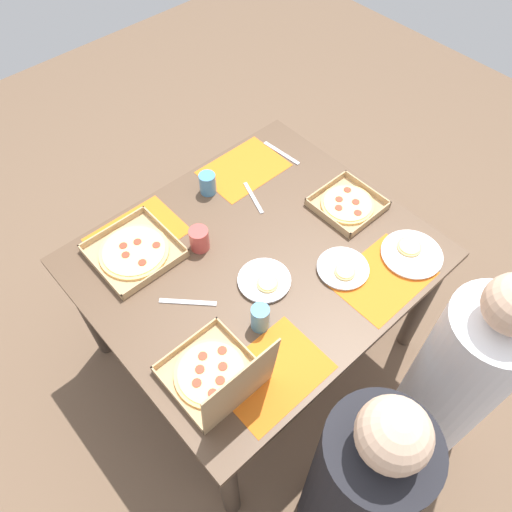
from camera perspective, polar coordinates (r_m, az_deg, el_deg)
ground_plane at (r=2.58m, az=0.00°, el=-9.85°), size 6.00×6.00×0.00m
dining_table at (r=2.03m, az=0.00°, el=-1.81°), size 1.27×1.09×0.74m
placemat_near_left at (r=2.27m, az=-1.40°, el=9.90°), size 0.36×0.26×0.00m
placemat_near_right at (r=2.07m, az=-13.38°, el=2.34°), size 0.36×0.26×0.00m
placemat_far_left at (r=1.94m, az=14.22°, el=-2.45°), size 0.36×0.26×0.00m
placemat_far_right at (r=1.70m, az=1.89°, el=-13.22°), size 0.36×0.26×0.00m
pizza_box_corner_left at (r=2.00m, az=-13.68°, el=0.49°), size 0.31×0.31×0.04m
pizza_box_center at (r=2.14m, az=10.34°, el=5.79°), size 0.25×0.25×0.04m
pizza_box_edge_far at (r=1.65m, az=-4.44°, el=-13.44°), size 0.28×0.31×0.32m
plate_middle at (r=1.87m, az=0.98°, el=-2.85°), size 0.20×0.20×0.03m
plate_near_right at (r=2.03m, az=17.24°, el=0.25°), size 0.24×0.24×0.03m
plate_far_right at (r=1.93m, az=9.86°, el=-1.46°), size 0.20×0.20×0.03m
cup_clear_left at (r=1.95m, az=-6.47°, el=1.93°), size 0.08×0.08×0.10m
cup_spare at (r=1.73m, az=0.48°, el=-7.04°), size 0.07×0.07×0.11m
cup_red at (r=2.15m, az=-5.52°, el=8.21°), size 0.07×0.07×0.09m
fork_by_near_right at (r=2.14m, az=-0.30°, el=6.65°), size 0.08×0.18×0.00m
knife_by_far_right at (r=1.84m, az=-7.75°, el=-5.22°), size 0.16×0.16×0.00m
knife_by_far_left at (r=2.34m, az=2.91°, el=11.61°), size 0.03×0.21×0.00m
diner_left_seat at (r=2.08m, az=21.77°, el=-12.84°), size 0.32×0.32×1.15m
diner_right_seat at (r=1.84m, az=11.33°, el=-24.37°), size 0.32×0.32×1.18m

